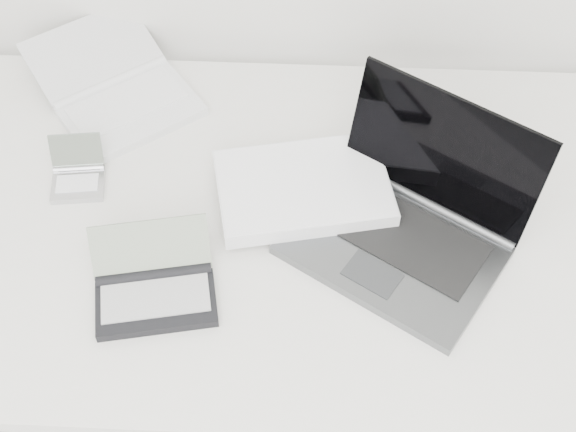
{
  "coord_description": "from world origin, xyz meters",
  "views": [
    {
      "loc": [
        0.01,
        0.7,
        1.86
      ],
      "look_at": [
        -0.03,
        1.51,
        0.79
      ],
      "focal_mm": 50.0,
      "sensor_mm": 36.0,
      "label": 1
    }
  ],
  "objects_px": {
    "desk": "(306,235)",
    "palmtop_charcoal": "(155,289)",
    "laptop_large": "(359,206)",
    "netbook_open_white": "(119,94)"
  },
  "relations": [
    {
      "from": "desk",
      "to": "palmtop_charcoal",
      "type": "bearing_deg",
      "value": -145.16
    },
    {
      "from": "desk",
      "to": "palmtop_charcoal",
      "type": "xyz_separation_m",
      "value": [
        -0.24,
        -0.17,
        0.07
      ]
    },
    {
      "from": "netbook_open_white",
      "to": "palmtop_charcoal",
      "type": "height_order",
      "value": "palmtop_charcoal"
    },
    {
      "from": "desk",
      "to": "laptop_large",
      "type": "xyz_separation_m",
      "value": [
        0.09,
        0.0,
        0.08
      ]
    },
    {
      "from": "laptop_large",
      "to": "netbook_open_white",
      "type": "relative_size",
      "value": 1.39
    },
    {
      "from": "netbook_open_white",
      "to": "palmtop_charcoal",
      "type": "bearing_deg",
      "value": -110.07
    },
    {
      "from": "palmtop_charcoal",
      "to": "desk",
      "type": "bearing_deg",
      "value": 23.66
    },
    {
      "from": "netbook_open_white",
      "to": "palmtop_charcoal",
      "type": "distance_m",
      "value": 0.47
    },
    {
      "from": "desk",
      "to": "netbook_open_white",
      "type": "bearing_deg",
      "value": 143.56
    },
    {
      "from": "laptop_large",
      "to": "palmtop_charcoal",
      "type": "distance_m",
      "value": 0.37
    }
  ]
}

